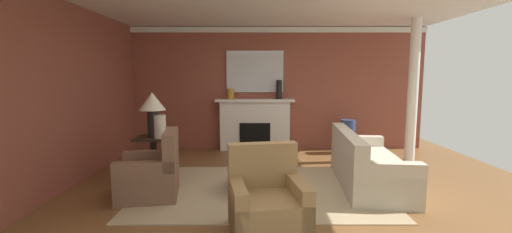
# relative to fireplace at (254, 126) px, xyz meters

# --- Properties ---
(ground_plane) EXTENTS (8.38, 8.38, 0.00)m
(ground_plane) POSITION_rel_fireplace_xyz_m (0.39, -2.78, -0.56)
(ground_plane) COLOR brown
(wall_fireplace) EXTENTS (7.04, 0.12, 2.84)m
(wall_fireplace) POSITION_rel_fireplace_xyz_m (0.39, 0.21, 0.86)
(wall_fireplace) COLOR brown
(wall_fireplace) RESTS_ON ground_plane
(wall_window) EXTENTS (0.12, 6.46, 2.84)m
(wall_window) POSITION_rel_fireplace_xyz_m (-2.89, -2.48, 0.86)
(wall_window) COLOR brown
(wall_window) RESTS_ON ground_plane
(crown_moulding) EXTENTS (7.04, 0.08, 0.12)m
(crown_moulding) POSITION_rel_fireplace_xyz_m (0.39, 0.13, 2.20)
(crown_moulding) COLOR white
(area_rug) EXTENTS (3.61, 2.45, 0.01)m
(area_rug) POSITION_rel_fireplace_xyz_m (0.10, -2.75, -0.56)
(area_rug) COLOR tan
(area_rug) RESTS_ON ground_plane
(fireplace) EXTENTS (1.80, 0.35, 1.19)m
(fireplace) POSITION_rel_fireplace_xyz_m (0.00, 0.00, 0.00)
(fireplace) COLOR white
(fireplace) RESTS_ON ground_plane
(mantel_mirror) EXTENTS (1.31, 0.04, 0.95)m
(mantel_mirror) POSITION_rel_fireplace_xyz_m (0.00, 0.12, 1.25)
(mantel_mirror) COLOR silver
(sofa) EXTENTS (1.09, 2.17, 0.85)m
(sofa) POSITION_rel_fireplace_xyz_m (1.76, -2.54, -0.27)
(sofa) COLOR beige
(sofa) RESTS_ON ground_plane
(armchair_near_window) EXTENTS (0.92, 0.92, 0.95)m
(armchair_near_window) POSITION_rel_fireplace_xyz_m (-1.46, -3.04, -0.26)
(armchair_near_window) COLOR brown
(armchair_near_window) RESTS_ON ground_plane
(armchair_facing_fireplace) EXTENTS (0.92, 0.92, 0.95)m
(armchair_facing_fireplace) POSITION_rel_fireplace_xyz_m (0.15, -4.13, -0.26)
(armchair_facing_fireplace) COLOR #9E7A4C
(armchair_facing_fireplace) RESTS_ON ground_plane
(coffee_table) EXTENTS (1.00, 1.00, 0.45)m
(coffee_table) POSITION_rel_fireplace_xyz_m (0.10, -2.75, -0.23)
(coffee_table) COLOR #2D2319
(coffee_table) RESTS_ON ground_plane
(side_table) EXTENTS (0.56, 0.56, 0.70)m
(side_table) POSITION_rel_fireplace_xyz_m (-1.71, -2.10, -0.16)
(side_table) COLOR #2D2319
(side_table) RESTS_ON ground_plane
(table_lamp) EXTENTS (0.44, 0.44, 0.75)m
(table_lamp) POSITION_rel_fireplace_xyz_m (-1.71, -2.10, 0.66)
(table_lamp) COLOR black
(table_lamp) RESTS_ON side_table
(vase_mantel_right) EXTENTS (0.13, 0.13, 0.43)m
(vase_mantel_right) POSITION_rel_fireplace_xyz_m (0.55, -0.05, 0.84)
(vase_mantel_right) COLOR black
(vase_mantel_right) RESTS_ON fireplace
(vase_on_side_table) EXTENTS (0.20, 0.20, 0.38)m
(vase_on_side_table) POSITION_rel_fireplace_xyz_m (-1.56, -2.22, 0.33)
(vase_on_side_table) COLOR beige
(vase_on_side_table) RESTS_ON side_table
(vase_tall_corner) EXTENTS (0.33, 0.33, 0.75)m
(vase_tall_corner) POSITION_rel_fireplace_xyz_m (2.07, -0.30, -0.19)
(vase_tall_corner) COLOR navy
(vase_tall_corner) RESTS_ON ground_plane
(vase_mantel_left) EXTENTS (0.16, 0.16, 0.24)m
(vase_mantel_left) POSITION_rel_fireplace_xyz_m (-0.55, -0.05, 0.75)
(vase_mantel_left) COLOR #B7892D
(vase_mantel_left) RESTS_ON fireplace
(book_red_cover) EXTENTS (0.21, 0.20, 0.03)m
(book_red_cover) POSITION_rel_fireplace_xyz_m (0.19, -2.91, -0.10)
(book_red_cover) COLOR maroon
(book_red_cover) RESTS_ON coffee_table
(book_art_folio) EXTENTS (0.22, 0.21, 0.03)m
(book_art_folio) POSITION_rel_fireplace_xyz_m (0.05, -2.67, -0.07)
(book_art_folio) COLOR maroon
(book_art_folio) RESTS_ON coffee_table
(column_white) EXTENTS (0.20, 0.20, 2.84)m
(column_white) POSITION_rel_fireplace_xyz_m (3.16, -0.99, 0.86)
(column_white) COLOR white
(column_white) RESTS_ON ground_plane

